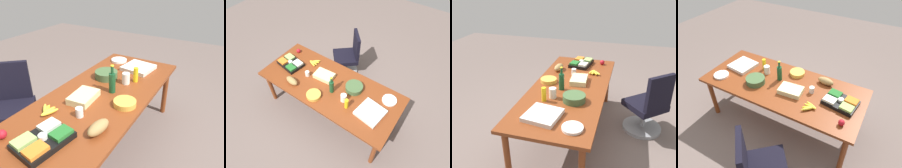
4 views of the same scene
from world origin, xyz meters
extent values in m
plane|color=#6E5E58|center=(0.00, 0.00, 0.00)|extent=(10.00, 10.00, 0.00)
cube|color=brown|center=(0.00, 0.00, 0.72)|extent=(2.35, 1.00, 0.04)
cylinder|color=brown|center=(1.08, -0.41, 0.35)|extent=(0.07, 0.07, 0.70)
cylinder|color=brown|center=(1.08, 0.41, 0.35)|extent=(0.07, 0.07, 0.70)
cylinder|color=gray|center=(-0.38, 1.03, 0.03)|extent=(0.56, 0.56, 0.05)
cylinder|color=gray|center=(-0.38, 1.03, 0.23)|extent=(0.06, 0.06, 0.36)
cube|color=black|center=(-0.38, 1.03, 0.41)|extent=(0.68, 0.68, 0.09)
cube|color=black|center=(-0.21, 1.18, 0.70)|extent=(0.33, 0.36, 0.50)
cylinder|color=#164826|center=(0.10, -0.08, 0.85)|extent=(0.08, 0.08, 0.22)
cylinder|color=#164826|center=(0.10, -0.08, 1.00)|extent=(0.03, 0.03, 0.08)
cylinder|color=gold|center=(0.10, -0.08, 1.05)|extent=(0.04, 0.04, 0.01)
ellipsoid|color=yellow|center=(-0.54, 0.21, 0.77)|extent=(0.17, 0.09, 0.04)
ellipsoid|color=yellow|center=(-0.54, 0.23, 0.77)|extent=(0.17, 0.05, 0.04)
ellipsoid|color=yellow|center=(-0.53, 0.26, 0.77)|extent=(0.17, 0.11, 0.04)
ellipsoid|color=gold|center=(-0.53, 0.29, 0.77)|extent=(0.15, 0.14, 0.04)
cylinder|color=white|center=(0.92, 0.27, 0.76)|extent=(0.27, 0.27, 0.03)
cylinder|color=white|center=(-0.43, -0.05, 0.79)|extent=(0.07, 0.07, 0.09)
cube|color=silver|center=(0.80, -0.09, 0.77)|extent=(0.40, 0.40, 0.05)
ellipsoid|color=#9D7B47|center=(-0.53, -0.31, 0.79)|extent=(0.25, 0.14, 0.10)
cylinder|color=white|center=(0.35, -0.12, 0.81)|extent=(0.10, 0.10, 0.13)
cylinder|color=yellow|center=(0.46, -0.20, 0.83)|extent=(0.07, 0.07, 0.18)
cylinder|color=#415E35|center=(0.37, 0.15, 0.79)|extent=(0.33, 0.33, 0.09)
cube|color=black|center=(-0.85, -0.02, 0.77)|extent=(0.46, 0.36, 0.05)
cube|color=orange|center=(-0.97, -0.08, 0.81)|extent=(0.18, 0.14, 0.03)
cube|color=#246B2A|center=(-0.75, -0.11, 0.81)|extent=(0.18, 0.14, 0.03)
cube|color=#97C063|center=(-0.95, 0.07, 0.81)|extent=(0.18, 0.14, 0.03)
cube|color=silver|center=(-0.72, 0.04, 0.81)|extent=(0.18, 0.14, 0.03)
cylinder|color=white|center=(-0.85, -0.02, 0.81)|extent=(0.08, 0.08, 0.04)
sphere|color=#B21723|center=(-0.97, 0.31, 0.78)|extent=(0.08, 0.08, 0.08)
cube|color=beige|center=(-0.18, 0.09, 0.78)|extent=(0.34, 0.25, 0.07)
cylinder|color=gold|center=(-0.07, -0.32, 0.77)|extent=(0.23, 0.23, 0.05)
camera|label=1|loc=(-1.70, -1.11, 1.94)|focal=35.13mm
camera|label=2|loc=(1.27, -1.57, 3.14)|focal=30.95mm
camera|label=3|loc=(2.87, 0.73, 2.19)|focal=39.03mm
camera|label=4|loc=(-1.20, 1.94, 2.59)|focal=32.70mm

